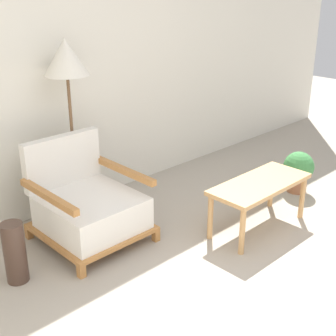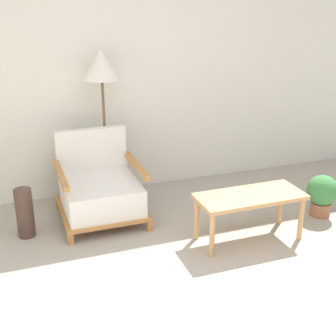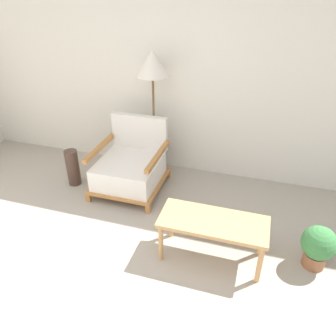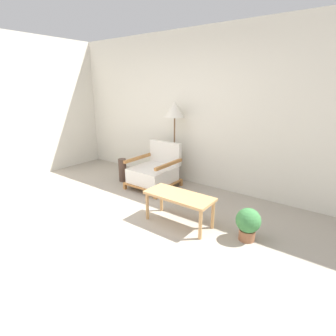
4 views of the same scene
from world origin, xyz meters
name	(u,v)px [view 4 (image 4 of 4)]	position (x,y,z in m)	size (l,w,h in m)	color
ground_plane	(84,239)	(0.00, 0.00, 0.00)	(14.00, 14.00, 0.00)	#A89E8E
wall_back	(195,110)	(0.00, 2.49, 1.35)	(8.00, 0.06, 2.70)	silver
wall_left	(5,110)	(-2.81, 0.50, 1.35)	(0.06, 8.00, 2.70)	silver
armchair	(154,172)	(-0.41, 1.84, 0.29)	(0.76, 0.79, 0.79)	#B2753D
floor_lamp	(175,112)	(-0.25, 2.23, 1.33)	(0.36, 0.36, 1.52)	brown
coffee_table	(179,199)	(0.70, 1.00, 0.36)	(0.92, 0.40, 0.42)	tan
vase	(123,170)	(-1.10, 1.71, 0.22)	(0.15, 0.15, 0.44)	#473328
potted_plant	(248,223)	(1.58, 1.16, 0.23)	(0.29, 0.29, 0.41)	#935B3D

